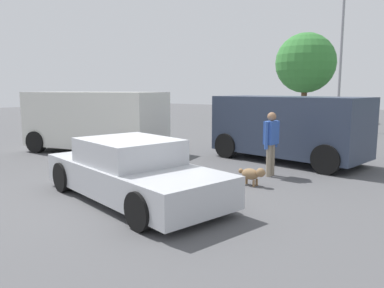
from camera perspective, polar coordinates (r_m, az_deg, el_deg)
name	(u,v)px	position (r m, az deg, el deg)	size (l,w,h in m)	color
ground_plane	(127,195)	(8.04, -9.95, -7.71)	(80.00, 80.00, 0.00)	#515154
sedan_foreground	(132,172)	(7.60, -9.21, -4.19)	(4.70, 2.62, 1.23)	#B7BABF
dog	(252,174)	(8.71, 9.22, -4.55)	(0.70, 0.27, 0.45)	olive
van_white	(96,120)	(13.57, -14.53, 3.61)	(5.22, 3.16, 2.12)	silver
suv_dark	(288,126)	(11.82, 14.47, 2.67)	(4.83, 2.64, 1.99)	#2D384C
pedestrian	(271,138)	(9.66, 12.03, 0.84)	(0.27, 0.57, 1.64)	gray
light_post_mid	(342,34)	(21.57, 22.02, 15.34)	(0.44, 0.44, 7.63)	gray
tree_back_right	(305,63)	(27.87, 16.99, 11.76)	(4.17, 4.17, 6.13)	brown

